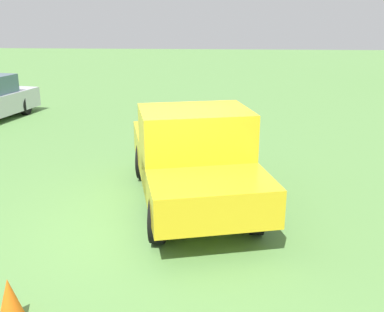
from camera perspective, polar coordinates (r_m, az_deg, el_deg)
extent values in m
plane|color=#5B8C47|center=(7.80, -4.39, -8.33)|extent=(80.00, 80.00, 0.00)
cylinder|color=black|center=(9.71, -6.15, -0.44)|extent=(0.83, 0.22, 0.83)
cylinder|color=black|center=(9.93, 2.99, 0.07)|extent=(0.83, 0.22, 0.83)
cylinder|color=black|center=(7.01, -4.28, -7.67)|extent=(0.83, 0.22, 0.83)
cylinder|color=black|center=(7.33, 8.21, -6.66)|extent=(0.83, 0.22, 0.83)
cube|color=gold|center=(9.60, -1.46, 1.59)|extent=(2.22, 2.28, 0.64)
cube|color=gold|center=(7.96, 0.35, 1.04)|extent=(1.87, 2.19, 1.40)
cube|color=slate|center=(7.84, 0.36, 4.12)|extent=(1.62, 1.99, 0.48)
cube|color=gold|center=(7.25, 1.68, -4.00)|extent=(2.57, 2.37, 0.60)
cube|color=silver|center=(10.48, -2.17, 1.48)|extent=(0.57, 1.78, 0.16)
cylinder|color=black|center=(17.00, -20.43, 6.08)|extent=(0.67, 0.20, 0.67)
cone|color=orange|center=(5.78, -22.18, -16.61)|extent=(0.32, 0.32, 0.55)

